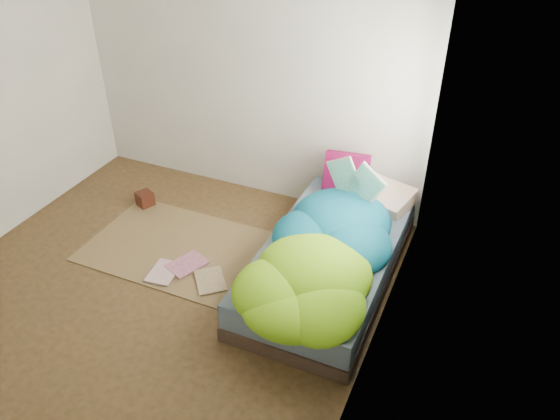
{
  "coord_description": "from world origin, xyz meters",
  "views": [
    {
      "loc": [
        2.26,
        -2.64,
        3.04
      ],
      "look_at": [
        0.77,
        0.75,
        0.54
      ],
      "focal_mm": 35.0,
      "sensor_mm": 36.0,
      "label": 1
    }
  ],
  "objects_px": {
    "floor_book_a": "(152,270)",
    "bed": "(329,261)",
    "pillow_magenta": "(346,175)",
    "wooden_box": "(145,199)",
    "open_book": "(355,169)",
    "floor_book_b": "(179,258)"
  },
  "relations": [
    {
      "from": "floor_book_a",
      "to": "floor_book_b",
      "type": "bearing_deg",
      "value": 52.69
    },
    {
      "from": "pillow_magenta",
      "to": "floor_book_b",
      "type": "bearing_deg",
      "value": -142.67
    },
    {
      "from": "wooden_box",
      "to": "floor_book_a",
      "type": "height_order",
      "value": "wooden_box"
    },
    {
      "from": "open_book",
      "to": "floor_book_b",
      "type": "relative_size",
      "value": 1.43
    },
    {
      "from": "floor_book_a",
      "to": "floor_book_b",
      "type": "xyz_separation_m",
      "value": [
        0.13,
        0.22,
        0.0
      ]
    },
    {
      "from": "wooden_box",
      "to": "floor_book_a",
      "type": "bearing_deg",
      "value": -51.98
    },
    {
      "from": "open_book",
      "to": "floor_book_b",
      "type": "height_order",
      "value": "open_book"
    },
    {
      "from": "bed",
      "to": "pillow_magenta",
      "type": "xyz_separation_m",
      "value": [
        -0.13,
        0.79,
        0.37
      ]
    },
    {
      "from": "floor_book_a",
      "to": "floor_book_b",
      "type": "relative_size",
      "value": 0.96
    },
    {
      "from": "wooden_box",
      "to": "floor_book_b",
      "type": "relative_size",
      "value": 0.45
    },
    {
      "from": "pillow_magenta",
      "to": "floor_book_b",
      "type": "distance_m",
      "value": 1.67
    },
    {
      "from": "bed",
      "to": "wooden_box",
      "type": "bearing_deg",
      "value": 171.97
    },
    {
      "from": "bed",
      "to": "open_book",
      "type": "distance_m",
      "value": 0.79
    },
    {
      "from": "bed",
      "to": "pillow_magenta",
      "type": "height_order",
      "value": "pillow_magenta"
    },
    {
      "from": "pillow_magenta",
      "to": "floor_book_a",
      "type": "xyz_separation_m",
      "value": [
        -1.26,
        -1.34,
        -0.52
      ]
    },
    {
      "from": "pillow_magenta",
      "to": "open_book",
      "type": "height_order",
      "value": "open_book"
    },
    {
      "from": "pillow_magenta",
      "to": "floor_book_a",
      "type": "height_order",
      "value": "pillow_magenta"
    },
    {
      "from": "bed",
      "to": "wooden_box",
      "type": "height_order",
      "value": "bed"
    },
    {
      "from": "floor_book_a",
      "to": "bed",
      "type": "bearing_deg",
      "value": 13.82
    },
    {
      "from": "floor_book_a",
      "to": "wooden_box",
      "type": "bearing_deg",
      "value": 120.43
    },
    {
      "from": "open_book",
      "to": "bed",
      "type": "bearing_deg",
      "value": -78.55
    },
    {
      "from": "pillow_magenta",
      "to": "floor_book_a",
      "type": "distance_m",
      "value": 1.91
    }
  ]
}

